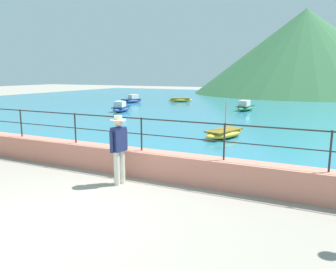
{
  "coord_description": "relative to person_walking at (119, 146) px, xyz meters",
  "views": [
    {
      "loc": [
        4.54,
        -4.42,
        2.77
      ],
      "look_at": [
        0.55,
        3.7,
        1.1
      ],
      "focal_mm": 35.68,
      "sensor_mm": 36.0,
      "label": 1
    }
  ],
  "objects": [
    {
      "name": "boat_7",
      "position": [
        -1.01,
        17.73,
        -0.65
      ],
      "size": [
        1.19,
        2.4,
        0.76
      ],
      "color": "#338C59",
      "rests_on": "lake_water"
    },
    {
      "name": "person_walking",
      "position": [
        0.0,
        0.0,
        0.0
      ],
      "size": [
        0.38,
        0.56,
        1.75
      ],
      "color": "beige",
      "rests_on": "ground"
    },
    {
      "name": "ground_plane",
      "position": [
        0.12,
        -2.29,
        -0.98
      ],
      "size": [
        120.0,
        120.0,
        0.0
      ],
      "primitive_type": "plane",
      "color": "gray"
    },
    {
      "name": "boat_2",
      "position": [
        -8.83,
        13.14,
        -0.65
      ],
      "size": [
        1.37,
        2.44,
        0.76
      ],
      "color": "#2D4C9E",
      "rests_on": "lake_water"
    },
    {
      "name": "railing",
      "position": [
        0.12,
        0.91,
        0.36
      ],
      "size": [
        18.44,
        0.04,
        0.9
      ],
      "color": "#282623",
      "rests_on": "promenade_wall"
    },
    {
      "name": "promenade_wall",
      "position": [
        0.12,
        0.91,
        -0.63
      ],
      "size": [
        20.0,
        0.56,
        0.7
      ],
      "primitive_type": "cube",
      "color": "tan",
      "rests_on": "ground"
    },
    {
      "name": "boat_1",
      "position": [
        -8.45,
        22.67,
        -0.72
      ],
      "size": [
        2.45,
        1.9,
        0.36
      ],
      "color": "gold",
      "rests_on": "lake_water"
    },
    {
      "name": "boat_3",
      "position": [
        0.66,
        6.83,
        -0.72
      ],
      "size": [
        1.53,
        2.46,
        1.57
      ],
      "color": "gold",
      "rests_on": "lake_water"
    },
    {
      "name": "lake_water",
      "position": [
        0.12,
        23.55,
        -0.95
      ],
      "size": [
        64.0,
        44.32,
        0.06
      ],
      "primitive_type": "cube",
      "color": "teal",
      "rests_on": "ground"
    },
    {
      "name": "hill_main",
      "position": [
        0.81,
        42.24,
        4.59
      ],
      "size": [
        29.06,
        29.06,
        11.13
      ],
      "primitive_type": "cone",
      "color": "#33663D",
      "rests_on": "ground"
    },
    {
      "name": "boat_5",
      "position": [
        -12.05,
        19.66,
        -0.65
      ],
      "size": [
        1.67,
        2.47,
        0.76
      ],
      "color": "#2D4C9E",
      "rests_on": "lake_water"
    }
  ]
}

